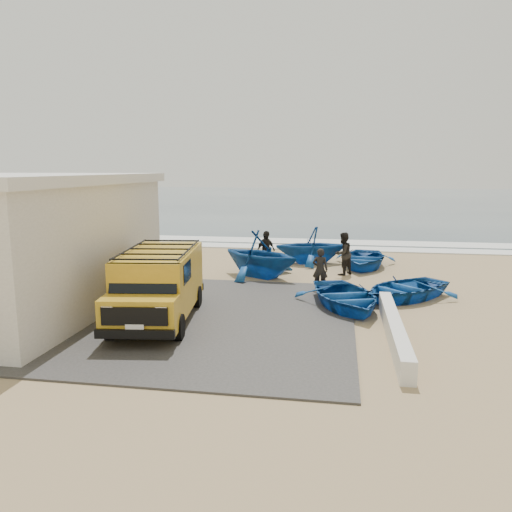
{
  "coord_description": "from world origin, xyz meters",
  "views": [
    {
      "loc": [
        3.49,
        -16.11,
        4.48
      ],
      "look_at": [
        0.4,
        2.26,
        1.2
      ],
      "focal_mm": 35.0,
      "sensor_mm": 36.0,
      "label": 1
    }
  ],
  "objects": [
    {
      "name": "surf_line",
      "position": [
        0.0,
        12.0,
        0.03
      ],
      "size": [
        180.0,
        1.6,
        0.06
      ],
      "primitive_type": "cube",
      "color": "white",
      "rests_on": "ground"
    },
    {
      "name": "ground",
      "position": [
        0.0,
        0.0,
        0.0
      ],
      "size": [
        160.0,
        160.0,
        0.0
      ],
      "primitive_type": "plane",
      "color": "tan"
    },
    {
      "name": "slab",
      "position": [
        -2.0,
        -2.0,
        0.03
      ],
      "size": [
        12.0,
        10.0,
        0.05
      ],
      "primitive_type": "cube",
      "color": "#413E3B",
      "rests_on": "ground"
    },
    {
      "name": "boat_near_right",
      "position": [
        5.77,
        1.32,
        0.38
      ],
      "size": [
        4.47,
        4.47,
        0.76
      ],
      "primitive_type": "imported",
      "rotation": [
        0.0,
        0.0,
        -0.79
      ],
      "color": "#1450A1",
      "rests_on": "ground"
    },
    {
      "name": "boat_mid_left",
      "position": [
        0.26,
        4.04,
        0.98
      ],
      "size": [
        4.82,
        4.64,
        1.95
      ],
      "primitive_type": "imported",
      "rotation": [
        0.0,
        0.0,
        1.04
      ],
      "color": "#1450A1",
      "rests_on": "ground"
    },
    {
      "name": "fisherman_middle",
      "position": [
        3.68,
        5.05,
        0.91
      ],
      "size": [
        1.1,
        1.12,
        1.82
      ],
      "primitive_type": "imported",
      "rotation": [
        0.0,
        0.0,
        -2.28
      ],
      "color": "black",
      "rests_on": "ground"
    },
    {
      "name": "parapet",
      "position": [
        5.0,
        -3.0,
        0.28
      ],
      "size": [
        0.35,
        6.0,
        0.55
      ],
      "primitive_type": "cube",
      "color": "silver",
      "rests_on": "ground"
    },
    {
      "name": "boat_far_left",
      "position": [
        2.19,
        7.43,
        0.88
      ],
      "size": [
        3.96,
        3.64,
        1.76
      ],
      "primitive_type": "imported",
      "rotation": [
        0.0,
        0.0,
        -1.32
      ],
      "color": "#1450A1",
      "rests_on": "ground"
    },
    {
      "name": "fisherman_back",
      "position": [
        0.32,
        5.32,
        0.89
      ],
      "size": [
        1.0,
        1.08,
        1.79
      ],
      "primitive_type": "imported",
      "rotation": [
        0.0,
        0.0,
        0.88
      ],
      "color": "black",
      "rests_on": "ground"
    },
    {
      "name": "boat_mid_right",
      "position": [
        4.61,
        6.85,
        0.41
      ],
      "size": [
        3.33,
        4.3,
        0.82
      ],
      "primitive_type": "imported",
      "rotation": [
        0.0,
        0.0,
        -0.13
      ],
      "color": "#1450A1",
      "rests_on": "ground"
    },
    {
      "name": "van",
      "position": [
        -1.73,
        -2.44,
        1.16
      ],
      "size": [
        2.6,
        5.24,
        2.15
      ],
      "rotation": [
        0.0,
        0.0,
        0.13
      ],
      "color": "gold",
      "rests_on": "ground"
    },
    {
      "name": "fisherman_front",
      "position": [
        2.83,
        2.15,
        0.79
      ],
      "size": [
        0.6,
        0.42,
        1.58
      ],
      "primitive_type": "imported",
      "rotation": [
        0.0,
        0.0,
        3.07
      ],
      "color": "black",
      "rests_on": "ground"
    },
    {
      "name": "ocean",
      "position": [
        0.0,
        56.0,
        0.0
      ],
      "size": [
        180.0,
        88.0,
        0.01
      ],
      "primitive_type": "cube",
      "color": "#385166",
      "rests_on": "ground"
    },
    {
      "name": "surf_wash",
      "position": [
        0.0,
        14.5,
        0.02
      ],
      "size": [
        180.0,
        2.2,
        0.04
      ],
      "primitive_type": "cube",
      "color": "white",
      "rests_on": "ground"
    },
    {
      "name": "boat_near_left",
      "position": [
        3.74,
        -0.18,
        0.4
      ],
      "size": [
        3.85,
        4.54,
        0.8
      ],
      "primitive_type": "imported",
      "rotation": [
        0.0,
        0.0,
        0.33
      ],
      "color": "#1450A1",
      "rests_on": "ground"
    }
  ]
}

